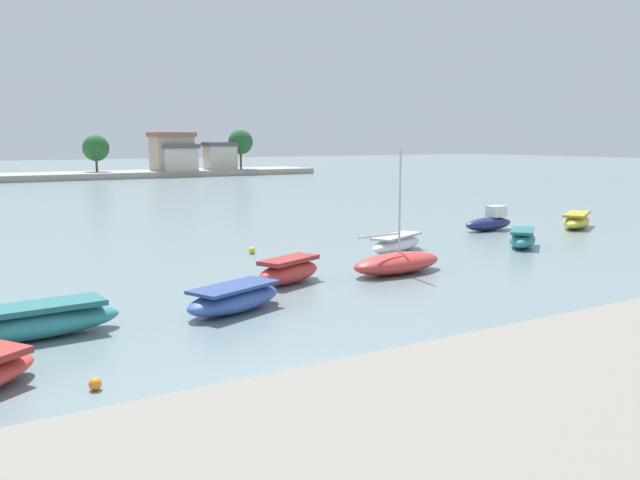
{
  "coord_description": "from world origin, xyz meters",
  "views": [
    {
      "loc": [
        -8.15,
        -12.56,
        5.92
      ],
      "look_at": [
        9.0,
        14.98,
        1.12
      ],
      "focal_mm": 38.08,
      "sensor_mm": 36.0,
      "label": 1
    }
  ],
  "objects_px": {
    "moored_boat_4": "(397,263)",
    "moored_boat_7": "(490,222)",
    "mooring_buoy_1": "(95,384)",
    "mooring_buoy_2": "(252,250)",
    "moored_boat_6": "(522,239)",
    "moored_boat_2": "(234,299)",
    "moored_boat_3": "(289,271)",
    "moored_boat_5": "(397,244)",
    "moored_boat_8": "(576,221)",
    "moored_boat_1": "(33,322)"
  },
  "relations": [
    {
      "from": "moored_boat_7",
      "to": "mooring_buoy_2",
      "type": "relative_size",
      "value": 11.25
    },
    {
      "from": "mooring_buoy_1",
      "to": "moored_boat_7",
      "type": "bearing_deg",
      "value": 28.22
    },
    {
      "from": "moored_boat_3",
      "to": "mooring_buoy_2",
      "type": "height_order",
      "value": "moored_boat_3"
    },
    {
      "from": "moored_boat_1",
      "to": "moored_boat_5",
      "type": "bearing_deg",
      "value": 15.91
    },
    {
      "from": "moored_boat_2",
      "to": "moored_boat_6",
      "type": "distance_m",
      "value": 20.19
    },
    {
      "from": "moored_boat_7",
      "to": "mooring_buoy_1",
      "type": "distance_m",
      "value": 33.28
    },
    {
      "from": "moored_boat_5",
      "to": "moored_boat_8",
      "type": "distance_m",
      "value": 16.68
    },
    {
      "from": "moored_boat_3",
      "to": "moored_boat_4",
      "type": "relative_size",
      "value": 0.68
    },
    {
      "from": "moored_boat_5",
      "to": "mooring_buoy_1",
      "type": "height_order",
      "value": "moored_boat_5"
    },
    {
      "from": "mooring_buoy_1",
      "to": "mooring_buoy_2",
      "type": "xyz_separation_m",
      "value": [
        11.88,
        15.66,
        0.03
      ]
    },
    {
      "from": "mooring_buoy_1",
      "to": "moored_boat_6",
      "type": "bearing_deg",
      "value": 20.75
    },
    {
      "from": "moored_boat_1",
      "to": "moored_boat_6",
      "type": "bearing_deg",
      "value": 5.98
    },
    {
      "from": "moored_boat_6",
      "to": "mooring_buoy_1",
      "type": "height_order",
      "value": "moored_boat_6"
    },
    {
      "from": "moored_boat_5",
      "to": "moored_boat_6",
      "type": "relative_size",
      "value": 1.29
    },
    {
      "from": "moored_boat_3",
      "to": "moored_boat_6",
      "type": "distance_m",
      "value": 15.8
    },
    {
      "from": "moored_boat_3",
      "to": "moored_boat_8",
      "type": "bearing_deg",
      "value": -10.49
    },
    {
      "from": "moored_boat_5",
      "to": "moored_boat_7",
      "type": "distance_m",
      "value": 11.26
    },
    {
      "from": "moored_boat_4",
      "to": "moored_boat_7",
      "type": "height_order",
      "value": "moored_boat_4"
    },
    {
      "from": "moored_boat_6",
      "to": "mooring_buoy_1",
      "type": "xyz_separation_m",
      "value": [
        -25.64,
        -9.72,
        -0.32
      ]
    },
    {
      "from": "moored_boat_8",
      "to": "mooring_buoy_2",
      "type": "bearing_deg",
      "value": 144.62
    },
    {
      "from": "moored_boat_4",
      "to": "mooring_buoy_1",
      "type": "distance_m",
      "value": 16.84
    },
    {
      "from": "moored_boat_1",
      "to": "mooring_buoy_2",
      "type": "bearing_deg",
      "value": 36.32
    },
    {
      "from": "moored_boat_3",
      "to": "moored_boat_5",
      "type": "xyz_separation_m",
      "value": [
        8.75,
        3.88,
        -0.07
      ]
    },
    {
      "from": "moored_boat_5",
      "to": "moored_boat_8",
      "type": "relative_size",
      "value": 0.97
    },
    {
      "from": "moored_boat_7",
      "to": "moored_boat_1",
      "type": "bearing_deg",
      "value": -162.88
    },
    {
      "from": "moored_boat_4",
      "to": "moored_boat_6",
      "type": "distance_m",
      "value": 10.8
    },
    {
      "from": "moored_boat_2",
      "to": "moored_boat_7",
      "type": "xyz_separation_m",
      "value": [
        23.33,
        10.63,
        0.11
      ]
    },
    {
      "from": "moored_boat_3",
      "to": "moored_boat_6",
      "type": "bearing_deg",
      "value": -16.95
    },
    {
      "from": "moored_boat_1",
      "to": "moored_boat_2",
      "type": "bearing_deg",
      "value": -5.59
    },
    {
      "from": "moored_boat_6",
      "to": "moored_boat_8",
      "type": "height_order",
      "value": "moored_boat_8"
    },
    {
      "from": "moored_boat_4",
      "to": "moored_boat_6",
      "type": "bearing_deg",
      "value": 6.56
    },
    {
      "from": "moored_boat_7",
      "to": "moored_boat_8",
      "type": "height_order",
      "value": "moored_boat_7"
    },
    {
      "from": "moored_boat_5",
      "to": "moored_boat_6",
      "type": "distance_m",
      "value": 7.38
    },
    {
      "from": "moored_boat_1",
      "to": "moored_boat_8",
      "type": "distance_m",
      "value": 36.72
    },
    {
      "from": "moored_boat_3",
      "to": "mooring_buoy_1",
      "type": "xyz_separation_m",
      "value": [
        -9.92,
        -8.22,
        -0.36
      ]
    },
    {
      "from": "moored_boat_7",
      "to": "moored_boat_8",
      "type": "distance_m",
      "value": 6.35
    },
    {
      "from": "moored_boat_2",
      "to": "moored_boat_8",
      "type": "bearing_deg",
      "value": -5.04
    },
    {
      "from": "moored_boat_5",
      "to": "mooring_buoy_2",
      "type": "xyz_separation_m",
      "value": [
        -6.79,
        3.56,
        -0.26
      ]
    },
    {
      "from": "moored_boat_6",
      "to": "mooring_buoy_2",
      "type": "distance_m",
      "value": 15.0
    },
    {
      "from": "moored_boat_1",
      "to": "moored_boat_6",
      "type": "distance_m",
      "value": 26.51
    },
    {
      "from": "moored_boat_1",
      "to": "moored_boat_2",
      "type": "distance_m",
      "value": 6.49
    },
    {
      "from": "moored_boat_4",
      "to": "moored_boat_1",
      "type": "bearing_deg",
      "value": -177.27
    },
    {
      "from": "moored_boat_4",
      "to": "mooring_buoy_1",
      "type": "xyz_separation_m",
      "value": [
        -15.07,
        -7.51,
        -0.33
      ]
    },
    {
      "from": "moored_boat_8",
      "to": "moored_boat_5",
      "type": "bearing_deg",
      "value": 154.79
    },
    {
      "from": "moored_boat_3",
      "to": "mooring_buoy_2",
      "type": "relative_size",
      "value": 10.42
    },
    {
      "from": "moored_boat_4",
      "to": "moored_boat_5",
      "type": "bearing_deg",
      "value": 46.7
    },
    {
      "from": "moored_boat_2",
      "to": "moored_boat_3",
      "type": "bearing_deg",
      "value": 17.22
    },
    {
      "from": "moored_boat_7",
      "to": "mooring_buoy_1",
      "type": "xyz_separation_m",
      "value": [
        -29.32,
        -15.74,
        -0.4
      ]
    },
    {
      "from": "moored_boat_3",
      "to": "moored_boat_7",
      "type": "distance_m",
      "value": 20.81
    },
    {
      "from": "moored_boat_1",
      "to": "moored_boat_4",
      "type": "distance_m",
      "value": 15.72
    }
  ]
}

